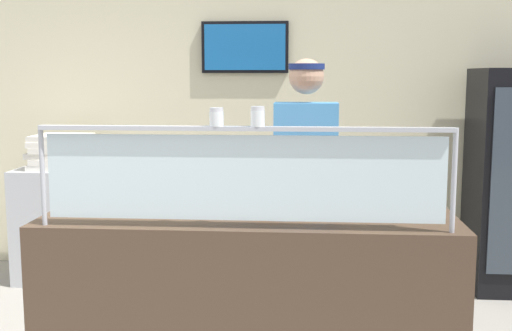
{
  "coord_description": "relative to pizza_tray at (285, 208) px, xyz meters",
  "views": [
    {
      "loc": [
        1.35,
        -2.86,
        1.66
      ],
      "look_at": [
        1.09,
        0.4,
        1.2
      ],
      "focal_mm": 45.13,
      "sensor_mm": 36.0,
      "label": 1
    }
  ],
  "objects": [
    {
      "name": "sneeze_guard",
      "position": [
        -0.18,
        -0.41,
        0.28
      ],
      "size": [
        1.94,
        0.06,
        0.48
      ],
      "color": "#B2B5BC",
      "rests_on": "serving_counter"
    },
    {
      "name": "serving_counter",
      "position": [
        -0.18,
        -0.1,
        -0.49
      ],
      "size": [
        2.11,
        0.74,
        0.95
      ],
      "primitive_type": "cube",
      "color": "#4C3828",
      "rests_on": "ground"
    },
    {
      "name": "shop_rear_unit",
      "position": [
        -0.18,
        2.15,
        0.39
      ],
      "size": [
        6.51,
        0.13,
        2.7
      ],
      "color": "beige",
      "rests_on": "ground"
    },
    {
      "name": "pizza_box_stack",
      "position": [
        -1.86,
        1.66,
        0.09
      ],
      "size": [
        0.46,
        0.44,
        0.27
      ],
      "color": "silver",
      "rests_on": "prep_shelf"
    },
    {
      "name": "prep_shelf",
      "position": [
        -1.86,
        1.66,
        -0.51
      ],
      "size": [
        0.7,
        0.55,
        0.92
      ],
      "primitive_type": "cube",
      "color": "#B7BABF",
      "rests_on": "ground"
    },
    {
      "name": "pizza_tray",
      "position": [
        0.0,
        0.0,
        0.0
      ],
      "size": [
        0.5,
        0.5,
        0.04
      ],
      "color": "#9EA0A8",
      "rests_on": "serving_counter"
    },
    {
      "name": "pepper_flake_shaker",
      "position": [
        -0.11,
        -0.41,
        0.5
      ],
      "size": [
        0.07,
        0.07,
        0.09
      ],
      "color": "white",
      "rests_on": "sneeze_guard"
    },
    {
      "name": "parmesan_shaker",
      "position": [
        -0.3,
        -0.41,
        0.5
      ],
      "size": [
        0.07,
        0.07,
        0.08
      ],
      "color": "white",
      "rests_on": "sneeze_guard"
    },
    {
      "name": "pizza_server",
      "position": [
        0.03,
        -0.02,
        0.02
      ],
      "size": [
        0.12,
        0.29,
        0.01
      ],
      "primitive_type": "cube",
      "rotation": [
        0.0,
        0.0,
        0.16
      ],
      "color": "#ADAFB7",
      "rests_on": "pizza_tray"
    },
    {
      "name": "worker_figure",
      "position": [
        0.11,
        0.52,
        0.04
      ],
      "size": [
        0.41,
        0.5,
        1.76
      ],
      "color": "#23232D",
      "rests_on": "ground"
    }
  ]
}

